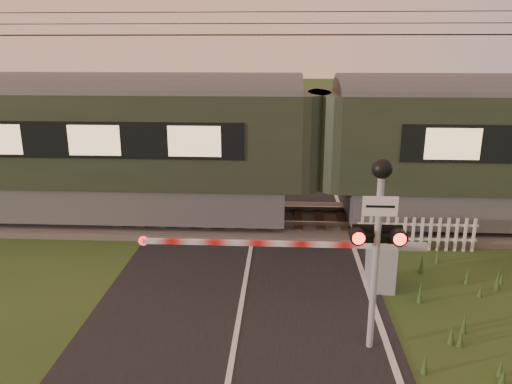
# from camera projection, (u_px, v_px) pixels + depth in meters

# --- Properties ---
(ground) EXTENTS (160.00, 160.00, 0.00)m
(ground) POSITION_uv_depth(u_px,v_px,m) (235.00, 344.00, 9.05)
(ground) COLOR #2A471B
(ground) RESTS_ON ground
(road) EXTENTS (6.00, 140.00, 0.03)m
(road) POSITION_uv_depth(u_px,v_px,m) (234.00, 351.00, 8.82)
(road) COLOR black
(road) RESTS_ON ground
(track_bed) EXTENTS (140.00, 3.40, 0.39)m
(track_bed) POSITION_uv_depth(u_px,v_px,m) (255.00, 221.00, 15.26)
(track_bed) COLOR #47423D
(track_bed) RESTS_ON ground
(overhead_wires) EXTENTS (120.00, 0.62, 0.62)m
(overhead_wires) POSITION_uv_depth(u_px,v_px,m) (255.00, 26.00, 13.68)
(overhead_wires) COLOR black
(overhead_wires) RESTS_ON ground
(train) EXTENTS (44.62, 3.08, 4.16)m
(train) POSITION_uv_depth(u_px,v_px,m) (318.00, 148.00, 14.52)
(train) COLOR #5E5E62
(train) RESTS_ON ground
(boom_gate) EXTENTS (6.39, 0.82, 1.10)m
(boom_gate) POSITION_uv_depth(u_px,v_px,m) (368.00, 262.00, 11.05)
(boom_gate) COLOR gray
(boom_gate) RESTS_ON ground
(crossing_signal) EXTENTS (0.88, 0.36, 3.46)m
(crossing_signal) POSITION_uv_depth(u_px,v_px,m) (378.00, 222.00, 8.29)
(crossing_signal) COLOR gray
(crossing_signal) RESTS_ON ground
(picket_fence) EXTENTS (3.12, 0.08, 0.91)m
(picket_fence) POSITION_uv_depth(u_px,v_px,m) (417.00, 234.00, 13.10)
(picket_fence) COLOR silver
(picket_fence) RESTS_ON ground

